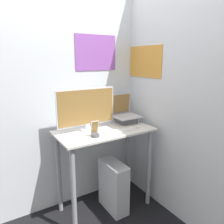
{
  "coord_description": "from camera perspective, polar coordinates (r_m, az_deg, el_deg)",
  "views": [
    {
      "loc": [
        -1.08,
        -1.62,
        1.63
      ],
      "look_at": [
        0.09,
        0.26,
        1.1
      ],
      "focal_mm": 35.0,
      "sensor_mm": 36.0,
      "label": 1
    }
  ],
  "objects": [
    {
      "name": "monitor",
      "position": [
        2.22,
        -6.63,
        0.72
      ],
      "size": [
        0.63,
        0.14,
        0.44
      ],
      "color": "silver",
      "rests_on": "desk"
    },
    {
      "name": "cell_phone",
      "position": [
        2.08,
        -4.43,
        -5.42
      ],
      "size": [
        0.08,
        0.08,
        0.16
      ],
      "color": "#4C4C51",
      "rests_on": "desk"
    },
    {
      "name": "wall_back",
      "position": [
        2.49,
        -6.0,
        5.93
      ],
      "size": [
        6.0,
        0.06,
        2.6
      ],
      "color": "silver",
      "rests_on": "ground_plane"
    },
    {
      "name": "keyboard",
      "position": [
        2.23,
        2.01,
        -4.91
      ],
      "size": [
        0.34,
        0.1,
        0.02
      ],
      "color": "white",
      "rests_on": "desk"
    },
    {
      "name": "wall_side_right",
      "position": [
        2.35,
        13.85,
        5.12
      ],
      "size": [
        0.06,
        6.0,
        2.6
      ],
      "color": "silver",
      "rests_on": "ground_plane"
    },
    {
      "name": "ground_plane",
      "position": [
        2.54,
        1.53,
        -26.38
      ],
      "size": [
        12.0,
        12.0,
        0.0
      ],
      "primitive_type": "plane",
      "color": "black"
    },
    {
      "name": "desk",
      "position": [
        2.35,
        -1.9,
        -9.43
      ],
      "size": [
        1.0,
        0.52,
        0.92
      ],
      "color": "beige",
      "rests_on": "ground_plane"
    },
    {
      "name": "computer_tower",
      "position": [
        2.52,
        0.41,
        -18.81
      ],
      "size": [
        0.17,
        0.38,
        0.56
      ],
      "color": "silver",
      "rests_on": "ground_plane"
    },
    {
      "name": "laptop",
      "position": [
        2.53,
        3.49,
        -0.99
      ],
      "size": [
        0.28,
        0.27,
        0.33
      ],
      "color": "#4C4C51",
      "rests_on": "desk"
    },
    {
      "name": "mouse",
      "position": [
        2.35,
        6.84,
        -3.88
      ],
      "size": [
        0.03,
        0.05,
        0.02
      ],
      "color": "white",
      "rests_on": "desk"
    }
  ]
}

